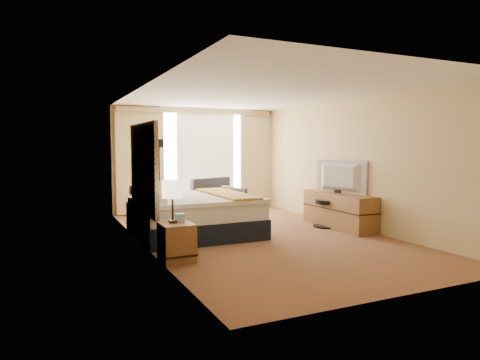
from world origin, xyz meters
name	(u,v)px	position (x,y,z in m)	size (l,w,h in m)	color
floor	(258,236)	(0.00, 0.00, 0.00)	(4.20, 7.00, 0.02)	maroon
ceiling	(259,93)	(0.00, 0.00, 2.60)	(4.20, 7.00, 0.02)	silver
wall_back	(196,160)	(0.00, 3.50, 1.30)	(4.20, 0.02, 2.60)	tan
wall_front	(407,179)	(0.00, -3.50, 1.30)	(4.20, 0.02, 2.60)	tan
wall_left	(143,168)	(-2.10, 0.00, 1.30)	(0.02, 7.00, 2.60)	tan
wall_right	(350,163)	(2.10, 0.00, 1.30)	(0.02, 7.00, 2.60)	tan
headboard	(143,168)	(-2.06, 0.20, 1.28)	(0.06, 1.85, 1.50)	black
nightstand_left	(177,242)	(-1.87, -1.05, 0.28)	(0.45, 0.52, 0.55)	brown
nightstand_right	(140,216)	(-1.87, 1.45, 0.28)	(0.45, 0.52, 0.55)	brown
media_dresser	(339,211)	(1.83, 0.00, 0.35)	(0.50, 1.80, 0.70)	brown
window	(205,159)	(0.25, 3.47, 1.32)	(2.30, 0.02, 2.30)	white
curtains	(197,156)	(0.00, 3.39, 1.41)	(4.12, 0.19, 2.56)	#F6E4AD
bed	(194,215)	(-1.06, 0.54, 0.38)	(2.15, 1.97, 1.04)	black
loveseat	(218,200)	(0.41, 3.04, 0.28)	(1.50, 1.13, 0.84)	maroon
floor_lamp	(159,162)	(-1.15, 2.71, 1.28)	(0.23, 0.23, 1.81)	black
desk_chair	(328,203)	(1.71, 0.19, 0.48)	(0.53, 0.53, 1.09)	black
lamp_left	(172,190)	(-1.91, -1.01, 1.03)	(0.29, 0.29, 0.61)	black
lamp_right	(143,181)	(-1.82, 1.38, 0.97)	(0.26, 0.26, 0.55)	black
tissue_box	(180,218)	(-1.79, -0.96, 0.61)	(0.13, 0.13, 0.12)	#8AB6D5
telephone	(142,200)	(-1.82, 1.47, 0.58)	(0.17, 0.13, 0.07)	black
television	(338,177)	(1.78, -0.01, 1.04)	(1.17, 0.15, 0.67)	black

